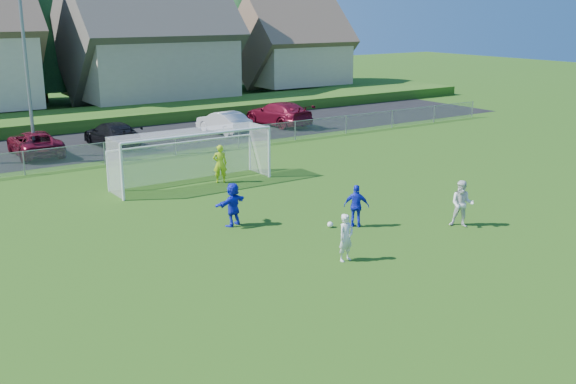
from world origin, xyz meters
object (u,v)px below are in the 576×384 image
object	(u,v)px
player_white_b	(462,204)
car_c	(35,143)
player_white_a	(346,238)
player_blue_a	(356,206)
car_f	(223,122)
soccer_ball	(330,225)
car_g	(278,114)
goalkeeper	(220,164)
car_d	(112,134)
soccer_goal	(190,149)
player_blue_b	(233,204)

from	to	relation	value
player_white_b	car_c	xyz separation A→B (m)	(-9.84, 21.82, -0.20)
player_white_b	player_white_a	bearing A→B (deg)	-126.18
player_blue_a	car_f	size ratio (longest dim) A/B	0.37
soccer_ball	car_f	bearing A→B (deg)	72.34
player_white_b	car_c	size ratio (longest dim) A/B	0.36
soccer_ball	car_g	distance (m)	22.73
player_blue_a	car_c	xyz separation A→B (m)	(-6.61, 19.64, -0.12)
player_blue_a	goalkeeper	distance (m)	8.69
car_d	soccer_goal	size ratio (longest dim) A/B	0.65
soccer_ball	player_white_a	xyz separation A→B (m)	(-1.66, -2.96, 0.67)
soccer_goal	player_white_b	bearing A→B (deg)	-64.47
goalkeeper	car_c	xyz separation A→B (m)	(-5.58, 11.01, -0.21)
soccer_ball	car_c	distance (m)	20.03
player_white_b	player_blue_a	world-z (taller)	player_white_b
player_white_a	player_blue_b	xyz separation A→B (m)	(-1.20, 5.20, 0.04)
player_white_b	car_c	bearing A→B (deg)	164.80
player_white_b	player_blue_a	bearing A→B (deg)	-163.45
car_f	soccer_goal	distance (m)	13.02
player_white_b	soccer_goal	size ratio (longest dim) A/B	0.24
soccer_ball	goalkeeper	xyz separation A→B (m)	(-0.17, 8.17, 0.78)
car_g	player_blue_a	bearing A→B (deg)	57.97
player_blue_b	car_c	distance (m)	17.20
player_blue_a	player_blue_b	size ratio (longest dim) A/B	0.97
soccer_ball	car_g	xyz separation A→B (m)	(10.81, 19.98, 0.70)
soccer_ball	soccer_goal	bearing A→B (deg)	98.87
car_c	car_g	xyz separation A→B (m)	(16.56, 0.80, 0.13)
player_white_b	goalkeeper	xyz separation A→B (m)	(-4.26, 10.81, 0.01)
player_blue_b	goalkeeper	bearing A→B (deg)	-133.43
player_blue_b	soccer_goal	world-z (taller)	soccer_goal
car_c	soccer_goal	xyz separation A→B (m)	(4.37, -10.37, 0.95)
goalkeeper	soccer_goal	world-z (taller)	soccer_goal
soccer_ball	player_white_b	bearing A→B (deg)	-32.77
car_c	car_d	size ratio (longest dim) A/B	1.01
player_white_b	car_g	xyz separation A→B (m)	(6.72, 22.62, -0.07)
player_white_a	player_blue_a	distance (m)	3.55
player_white_b	player_blue_b	size ratio (longest dim) A/B	1.07
car_c	car_g	world-z (taller)	car_g
soccer_goal	soccer_ball	bearing A→B (deg)	-81.13
car_d	car_c	bearing A→B (deg)	-1.23
soccer_goal	car_g	bearing A→B (deg)	42.52
player_blue_a	goalkeeper	bearing A→B (deg)	-38.76
player_blue_a	soccer_ball	bearing A→B (deg)	16.53
goalkeeper	soccer_goal	size ratio (longest dim) A/B	0.24
car_g	player_white_a	bearing A→B (deg)	55.42
car_c	car_f	xyz separation A→B (m)	(11.92, 0.20, 0.04)
player_white_b	car_f	xyz separation A→B (m)	(2.08, 22.02, -0.16)
player_blue_b	soccer_goal	bearing A→B (deg)	-121.76
soccer_ball	player_blue_a	xyz separation A→B (m)	(0.86, -0.46, 0.69)
car_f	player_blue_b	bearing A→B (deg)	55.67
player_white_a	player_white_b	world-z (taller)	player_white_b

